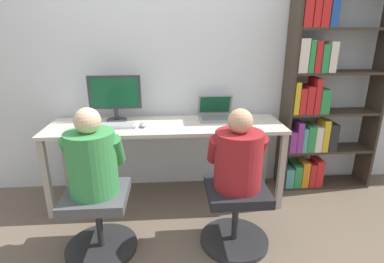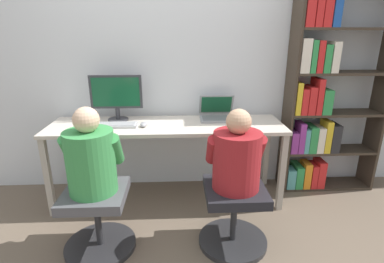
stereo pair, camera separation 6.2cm
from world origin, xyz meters
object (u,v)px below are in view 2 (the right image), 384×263
object	(u,v)px
desktop_monitor	(116,96)
office_chair_right	(234,213)
bookshelf	(322,98)
laptop	(217,114)
office_chair_left	(98,217)
person_at_monitor	(91,157)
person_at_laptop	(237,156)
keyboard	(111,125)

from	to	relation	value
desktop_monitor	office_chair_right	xyz separation A→B (m)	(0.95, -0.82, -0.71)
bookshelf	laptop	bearing A→B (deg)	179.91
desktop_monitor	office_chair_left	distance (m)	1.09
office_chair_left	bookshelf	size ratio (longest dim) A/B	0.27
office_chair_left	desktop_monitor	bearing A→B (deg)	87.72
office_chair_left	person_at_monitor	world-z (taller)	person_at_monitor
person_at_monitor	person_at_laptop	bearing A→B (deg)	0.32
keyboard	office_chair_left	world-z (taller)	keyboard
person_at_monitor	bookshelf	xyz separation A→B (m)	(1.94, 0.83, 0.21)
person_at_laptop	office_chair_left	bearing A→B (deg)	-179.41
keyboard	laptop	bearing A→B (deg)	11.66
desktop_monitor	office_chair_left	size ratio (longest dim) A/B	0.91
desktop_monitor	laptop	world-z (taller)	desktop_monitor
office_chair_right	person_at_monitor	world-z (taller)	person_at_monitor
office_chair_right	person_at_laptop	bearing A→B (deg)	90.00
laptop	bookshelf	bearing A→B (deg)	-0.09
laptop	keyboard	bearing A→B (deg)	-168.34
bookshelf	keyboard	bearing A→B (deg)	-174.25
bookshelf	desktop_monitor	bearing A→B (deg)	-179.84
keyboard	person_at_monitor	size ratio (longest dim) A/B	0.75
desktop_monitor	person_at_laptop	size ratio (longest dim) A/B	0.82
laptop	office_chair_right	distance (m)	0.98
desktop_monitor	bookshelf	world-z (taller)	bookshelf
bookshelf	office_chair_left	bearing A→B (deg)	-156.85
desktop_monitor	office_chair_left	world-z (taller)	desktop_monitor
office_chair_left	bookshelf	xyz separation A→B (m)	(1.94, 0.83, 0.67)
person_at_laptop	person_at_monitor	bearing A→B (deg)	-179.68
office_chair_right	person_at_laptop	distance (m)	0.45
keyboard	bookshelf	bearing A→B (deg)	5.75
office_chair_left	person_at_monitor	size ratio (longest dim) A/B	0.86
office_chair_left	person_at_laptop	world-z (taller)	person_at_laptop
laptop	person_at_laptop	bearing A→B (deg)	-87.88
desktop_monitor	laptop	xyz separation A→B (m)	(0.92, 0.01, -0.18)
laptop	office_chair_left	distance (m)	1.37
laptop	person_at_monitor	distance (m)	1.27
office_chair_left	bookshelf	bearing A→B (deg)	23.15
keyboard	office_chair_left	size ratio (longest dim) A/B	0.88
laptop	keyboard	distance (m)	0.97
desktop_monitor	person_at_laptop	world-z (taller)	desktop_monitor
keyboard	person_at_laptop	bearing A→B (deg)	-32.42
person_at_monitor	bookshelf	bearing A→B (deg)	23.04
office_chair_left	office_chair_right	bearing A→B (deg)	0.34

